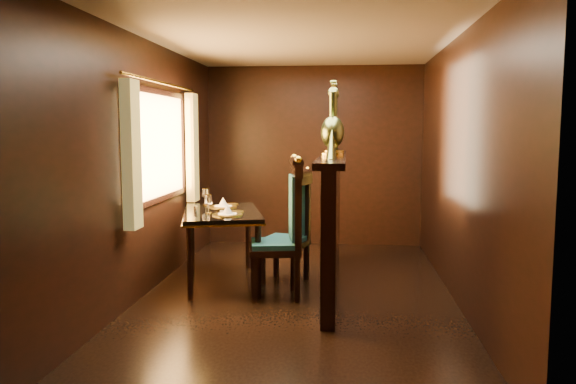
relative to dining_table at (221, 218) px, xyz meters
name	(u,v)px	position (x,y,z in m)	size (l,w,h in m)	color
ground	(298,294)	(0.84, -0.35, -0.70)	(5.00, 5.00, 0.00)	black
room_shell	(290,134)	(0.76, -0.33, 0.88)	(3.04, 5.04, 2.52)	black
partition	(332,219)	(1.17, -0.05, 0.01)	(0.26, 2.70, 1.36)	black
dining_table	(221,218)	(0.00, 0.00, 0.00)	(1.10, 1.46, 0.97)	black
chair_left	(287,223)	(0.75, -0.40, 0.02)	(0.58, 0.60, 1.38)	black
chair_right	(295,223)	(0.77, 0.06, -0.06)	(0.55, 0.57, 1.23)	black
peacock_left	(333,118)	(1.17, -0.31, 1.03)	(0.23, 0.62, 0.74)	#1A4F3B
peacock_right	(334,119)	(1.17, 0.36, 1.03)	(0.23, 0.62, 0.74)	#1A4F3B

